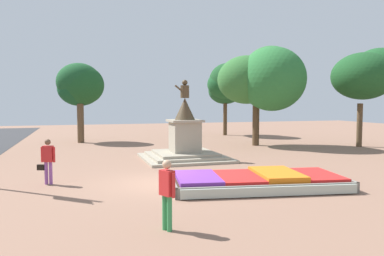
% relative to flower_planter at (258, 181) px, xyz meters
% --- Properties ---
extents(ground_plane, '(82.96, 82.96, 0.00)m').
position_rel_flower_planter_xyz_m(ground_plane, '(-3.41, 1.87, -0.24)').
color(ground_plane, '#8C6651').
extents(flower_planter, '(6.88, 3.95, 0.58)m').
position_rel_flower_planter_xyz_m(flower_planter, '(0.00, 0.00, 0.00)').
color(flower_planter, '#38281C').
rests_on(flower_planter, ground_plane).
extents(statue_monument, '(4.69, 4.69, 4.46)m').
position_rel_flower_planter_xyz_m(statue_monument, '(-0.69, 7.59, 0.71)').
color(statue_monument, gray).
rests_on(statue_monument, ground_plane).
extents(pedestrian_with_handbag, '(0.70, 0.38, 1.78)m').
position_rel_flower_planter_xyz_m(pedestrian_with_handbag, '(-7.59, 2.92, 0.77)').
color(pedestrian_with_handbag, '#8C4C99').
rests_on(pedestrian_with_handbag, ground_plane).
extents(pedestrian_near_planter, '(0.37, 0.52, 1.78)m').
position_rel_flower_planter_xyz_m(pedestrian_near_planter, '(-4.35, -3.60, 0.80)').
color(pedestrian_near_planter, '#338C4C').
rests_on(pedestrian_near_planter, ground_plane).
extents(park_tree_far_left, '(3.77, 4.47, 6.91)m').
position_rel_flower_planter_xyz_m(park_tree_far_left, '(7.30, 21.02, 4.65)').
color(park_tree_far_left, '#4C3823').
rests_on(park_tree_far_left, ground_plane).
extents(park_tree_behind_statue, '(5.32, 4.30, 7.02)m').
position_rel_flower_planter_xyz_m(park_tree_behind_statue, '(13.16, 9.00, 4.95)').
color(park_tree_behind_statue, brown).
rests_on(park_tree_behind_statue, ground_plane).
extents(park_tree_far_right, '(3.71, 3.81, 6.33)m').
position_rel_flower_planter_xyz_m(park_tree_far_right, '(-6.18, 18.80, 4.31)').
color(park_tree_far_right, brown).
rests_on(park_tree_far_right, ground_plane).
extents(park_tree_street_side, '(6.00, 5.81, 7.32)m').
position_rel_flower_planter_xyz_m(park_tree_street_side, '(6.72, 12.21, 4.75)').
color(park_tree_street_side, '#4C3823').
rests_on(park_tree_street_side, ground_plane).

